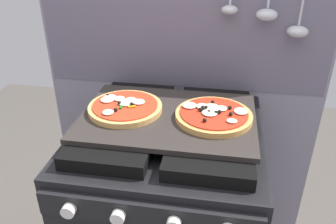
% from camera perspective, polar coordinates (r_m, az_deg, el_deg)
% --- Properties ---
extents(kitchen_backsplash, '(1.10, 0.09, 1.55)m').
position_cam_1_polar(kitchen_backsplash, '(1.43, 2.36, 1.43)').
color(kitchen_backsplash, gray).
rests_on(kitchen_backsplash, ground_plane).
extents(stove, '(0.60, 0.64, 0.90)m').
position_cam_1_polar(stove, '(1.36, -0.01, -17.94)').
color(stove, black).
rests_on(stove, ground_plane).
extents(baking_tray, '(0.54, 0.38, 0.02)m').
position_cam_1_polar(baking_tray, '(1.08, 0.00, -0.84)').
color(baking_tray, '#2D2826').
rests_on(baking_tray, stove).
extents(pizza_left, '(0.23, 0.23, 0.03)m').
position_cam_1_polar(pizza_left, '(1.10, -7.17, 0.83)').
color(pizza_left, tan).
rests_on(pizza_left, baking_tray).
extents(pizza_right, '(0.23, 0.23, 0.03)m').
position_cam_1_polar(pizza_right, '(1.06, 7.56, -0.41)').
color(pizza_right, tan).
rests_on(pizza_right, baking_tray).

